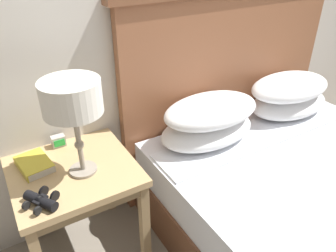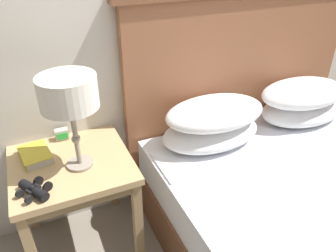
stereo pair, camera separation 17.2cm
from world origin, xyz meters
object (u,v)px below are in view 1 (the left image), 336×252
(nightstand, at_px, (74,180))
(binoculars_pair, at_px, (41,200))
(alarm_clock, at_px, (58,141))
(table_lamp, at_px, (72,100))
(bed, at_px, (318,201))
(book_on_nightstand, at_px, (34,164))

(nightstand, xyz_separation_m, binoculars_pair, (-0.18, -0.19, 0.10))
(nightstand, relative_size, alarm_clock, 8.71)
(nightstand, bearing_deg, table_lamp, -56.09)
(nightstand, distance_m, bed, 1.31)
(bed, distance_m, table_lamp, 1.40)
(nightstand, bearing_deg, book_on_nightstand, 151.01)
(book_on_nightstand, bearing_deg, alarm_clock, 39.83)
(bed, xyz_separation_m, binoculars_pair, (-1.33, 0.41, 0.31))
(table_lamp, relative_size, binoculars_pair, 2.92)
(table_lamp, bearing_deg, alarm_clock, 98.91)
(bed, bearing_deg, binoculars_pair, 162.79)
(nightstand, relative_size, bed, 0.32)
(nightstand, bearing_deg, alarm_clock, 90.74)
(book_on_nightstand, bearing_deg, table_lamp, -36.70)
(alarm_clock, bearing_deg, bed, -35.33)
(bed, bearing_deg, alarm_clock, 144.67)
(binoculars_pair, bearing_deg, table_lamp, 30.30)
(bed, height_order, alarm_clock, bed)
(alarm_clock, bearing_deg, binoculars_pair, -113.94)
(book_on_nightstand, xyz_separation_m, alarm_clock, (0.15, 0.13, 0.01))
(bed, relative_size, alarm_clock, 27.39)
(nightstand, xyz_separation_m, book_on_nightstand, (-0.16, 0.09, 0.10))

